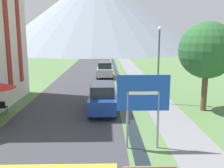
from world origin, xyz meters
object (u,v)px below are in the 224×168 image
object	(u,v)px
tree_by_path	(207,50)
cafe_chair_far_right	(3,106)
road_sign	(143,99)
streetlamp	(159,59)
parked_car_far	(105,70)
parked_car_near	(102,97)

from	to	relation	value
tree_by_path	cafe_chair_far_right	bearing A→B (deg)	-177.20
road_sign	cafe_chair_far_right	xyz separation A→B (m)	(-7.83, 4.84, -1.64)
road_sign	tree_by_path	xyz separation A→B (m)	(4.75, 5.46, 1.70)
streetlamp	tree_by_path	xyz separation A→B (m)	(2.63, -1.80, 0.68)
parked_car_far	streetlamp	world-z (taller)	streetlamp
cafe_chair_far_right	streetlamp	world-z (taller)	streetlamp
road_sign	tree_by_path	distance (m)	7.43
parked_car_near	streetlamp	world-z (taller)	streetlamp
road_sign	cafe_chair_far_right	world-z (taller)	road_sign
cafe_chair_far_right	tree_by_path	world-z (taller)	tree_by_path
road_sign	tree_by_path	size ratio (longest dim) A/B	0.56
parked_car_near	cafe_chair_far_right	xyz separation A→B (m)	(-6.07, -0.64, -0.40)
streetlamp	parked_car_far	bearing A→B (deg)	108.48
road_sign	parked_car_far	distance (m)	18.66
parked_car_far	cafe_chair_far_right	size ratio (longest dim) A/B	4.50
road_sign	streetlamp	bearing A→B (deg)	73.68
cafe_chair_far_right	streetlamp	size ratio (longest dim) A/B	0.16
road_sign	parked_car_near	bearing A→B (deg)	107.82
parked_car_near	parked_car_far	world-z (taller)	same
parked_car_far	cafe_chair_far_right	distance (m)	15.04
parked_car_far	tree_by_path	world-z (taller)	tree_by_path
parked_car_far	streetlamp	bearing A→B (deg)	-71.52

